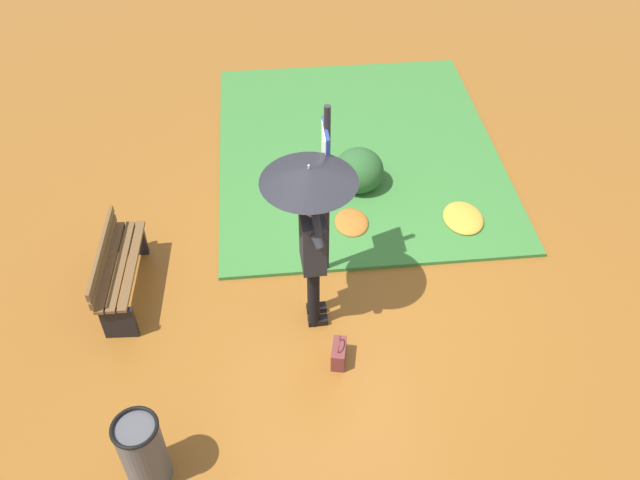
# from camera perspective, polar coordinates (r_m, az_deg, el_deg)

# --- Properties ---
(ground_plane) EXTENTS (18.00, 18.00, 0.00)m
(ground_plane) POSITION_cam_1_polar(r_m,az_deg,el_deg) (7.72, 1.18, -5.32)
(ground_plane) COLOR brown
(grass_verge) EXTENTS (4.80, 4.00, 0.05)m
(grass_verge) POSITION_cam_1_polar(r_m,az_deg,el_deg) (9.88, 3.21, 7.71)
(grass_verge) COLOR #387533
(grass_verge) RESTS_ON ground_plane
(person_with_umbrella) EXTENTS (0.96, 0.96, 2.04)m
(person_with_umbrella) POSITION_cam_1_polar(r_m,az_deg,el_deg) (6.52, -0.80, 2.71)
(person_with_umbrella) COLOR black
(person_with_umbrella) RESTS_ON ground_plane
(info_sign_post) EXTENTS (0.44, 0.07, 2.30)m
(info_sign_post) POSITION_cam_1_polar(r_m,az_deg,el_deg) (7.09, 0.51, 5.52)
(info_sign_post) COLOR black
(info_sign_post) RESTS_ON ground_plane
(handbag) EXTENTS (0.32, 0.20, 0.37)m
(handbag) POSITION_cam_1_polar(r_m,az_deg,el_deg) (7.11, 1.61, -9.63)
(handbag) COLOR brown
(handbag) RESTS_ON ground_plane
(park_bench) EXTENTS (1.40, 0.43, 0.75)m
(park_bench) POSITION_cam_1_polar(r_m,az_deg,el_deg) (7.86, -16.80, -2.33)
(park_bench) COLOR black
(park_bench) RESTS_ON ground_plane
(trash_bin) EXTENTS (0.42, 0.42, 0.83)m
(trash_bin) POSITION_cam_1_polar(r_m,az_deg,el_deg) (6.37, -14.87, -17.01)
(trash_bin) COLOR #4C4C51
(trash_bin) RESTS_ON ground_plane
(shrub_cluster) EXTENTS (0.74, 0.67, 0.60)m
(shrub_cluster) POSITION_cam_1_polar(r_m,az_deg,el_deg) (9.08, 3.41, 6.00)
(shrub_cluster) COLOR #285628
(shrub_cluster) RESTS_ON ground_plane
(leaf_pile_near_person) EXTENTS (0.55, 0.44, 0.12)m
(leaf_pile_near_person) POSITION_cam_1_polar(r_m,az_deg,el_deg) (8.59, 2.71, 1.51)
(leaf_pile_near_person) COLOR #A86023
(leaf_pile_near_person) RESTS_ON ground_plane
(leaf_pile_by_bench) EXTENTS (0.64, 0.51, 0.14)m
(leaf_pile_by_bench) POSITION_cam_1_polar(r_m,az_deg,el_deg) (8.83, 12.12, 1.84)
(leaf_pile_by_bench) COLOR gold
(leaf_pile_by_bench) RESTS_ON ground_plane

